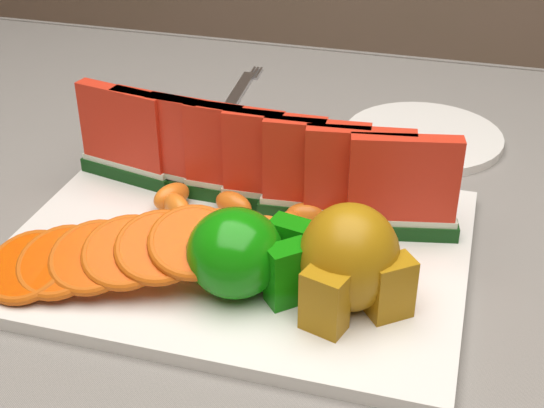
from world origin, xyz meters
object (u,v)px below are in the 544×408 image
at_px(apple_cluster, 245,254).
at_px(side_plate, 423,137).
at_px(platter, 238,248).
at_px(fork, 237,95).
at_px(pear_cluster, 350,262).

distance_m(apple_cluster, side_plate, 0.36).
bearing_deg(platter, fork, 108.43).
distance_m(apple_cluster, fork, 0.43).
height_order(apple_cluster, fork, apple_cluster).
bearing_deg(side_plate, fork, 165.52).
bearing_deg(side_plate, platter, -115.93).
xyz_separation_m(pear_cluster, side_plate, (0.02, 0.33, -0.05)).
relative_size(platter, fork, 2.05).
relative_size(pear_cluster, fork, 0.50).
distance_m(apple_cluster, pear_cluster, 0.08).
bearing_deg(fork, platter, -71.57).
height_order(platter, apple_cluster, apple_cluster).
relative_size(apple_cluster, fork, 0.58).
distance_m(pear_cluster, side_plate, 0.33).
xyz_separation_m(apple_cluster, fork, (-0.14, 0.40, -0.04)).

